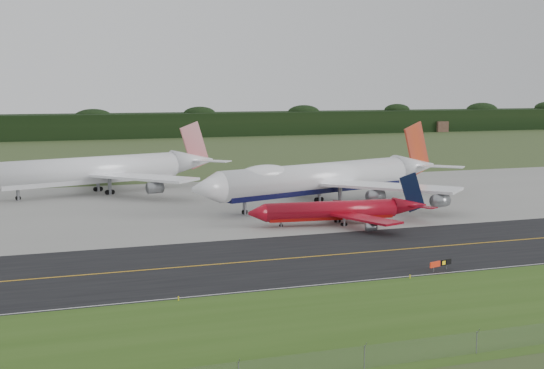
{
  "coord_description": "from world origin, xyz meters",
  "views": [
    {
      "loc": [
        -48.07,
        -107.72,
        25.63
      ],
      "look_at": [
        -2.18,
        22.0,
        7.72
      ],
      "focal_mm": 50.0,
      "sensor_mm": 36.0,
      "label": 1
    }
  ],
  "objects": [
    {
      "name": "edge_marker_center",
      "position": [
        2.45,
        -20.5,
        0.25
      ],
      "size": [
        0.16,
        0.16,
        0.5
      ],
      "primitive_type": "cylinder",
      "color": "yellow",
      "rests_on": "ground"
    },
    {
      "name": "jet_red_737",
      "position": [
        10.42,
        19.26,
        2.61
      ],
      "size": [
        34.95,
        28.36,
        9.43
      ],
      "color": "maroon",
      "rests_on": "ground"
    },
    {
      "name": "jet_star_tail",
      "position": [
        -26.24,
        76.56,
        5.52
      ],
      "size": [
        61.66,
        50.34,
        16.56
      ],
      "color": "white",
      "rests_on": "ground"
    },
    {
      "name": "ground",
      "position": [
        0.0,
        0.0,
        0.0
      ],
      "size": [
        600.0,
        600.0,
        0.0
      ],
      "primitive_type": "plane",
      "color": "#374C23",
      "rests_on": "ground"
    },
    {
      "name": "taxiway_edge_line",
      "position": [
        0.0,
        -19.5,
        0.03
      ],
      "size": [
        400.0,
        0.25,
        0.0
      ],
      "primitive_type": "cube",
      "color": "silver",
      "rests_on": "taxiway"
    },
    {
      "name": "horizon_treeline",
      "position": [
        0.0,
        273.76,
        5.47
      ],
      "size": [
        700.0,
        25.0,
        12.0
      ],
      "color": "black",
      "rests_on": "ground"
    },
    {
      "name": "taxiway_sign",
      "position": [
        8.75,
        -17.98,
        1.0
      ],
      "size": [
        4.12,
        1.36,
        1.42
      ],
      "color": "slate",
      "rests_on": "ground"
    },
    {
      "name": "apron",
      "position": [
        0.0,
        51.0,
        0.01
      ],
      "size": [
        400.0,
        78.0,
        0.01
      ],
      "primitive_type": "cube",
      "color": "gray",
      "rests_on": "ground"
    },
    {
      "name": "taxiway",
      "position": [
        0.0,
        -4.0,
        0.01
      ],
      "size": [
        400.0,
        32.0,
        0.02
      ],
      "primitive_type": "cube",
      "color": "black",
      "rests_on": "ground"
    },
    {
      "name": "edge_marker_left",
      "position": [
        -29.18,
        -20.5,
        0.25
      ],
      "size": [
        0.16,
        0.16,
        0.5
      ],
      "primitive_type": "cylinder",
      "color": "yellow",
      "rests_on": "ground"
    },
    {
      "name": "taxiway_centreline",
      "position": [
        0.0,
        -4.0,
        0.03
      ],
      "size": [
        400.0,
        0.4,
        0.0
      ],
      "primitive_type": "cube",
      "color": "orange",
      "rests_on": "taxiway"
    },
    {
      "name": "jet_ba_747",
      "position": [
        16.89,
        41.82,
        5.89
      ],
      "size": [
        67.15,
        54.24,
        17.29
      ],
      "color": "white",
      "rests_on": "ground"
    },
    {
      "name": "grass_verge",
      "position": [
        0.0,
        -35.0,
        0.01
      ],
      "size": [
        400.0,
        30.0,
        0.01
      ],
      "primitive_type": "cube",
      "color": "#325318",
      "rests_on": "ground"
    },
    {
      "name": "perimeter_fence",
      "position": [
        0.0,
        -48.0,
        1.1
      ],
      "size": [
        320.0,
        0.1,
        320.0
      ],
      "color": "slate",
      "rests_on": "ground"
    }
  ]
}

